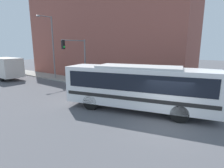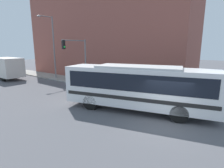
% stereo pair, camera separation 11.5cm
% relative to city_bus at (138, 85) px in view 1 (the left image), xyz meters
% --- Properties ---
extents(ground_plane, '(120.00, 120.00, 0.00)m').
position_rel_city_bus_xyz_m(ground_plane, '(-1.26, -2.40, -1.85)').
color(ground_plane, '#515156').
extents(sidewalk, '(2.89, 70.00, 0.15)m').
position_rel_city_bus_xyz_m(sidewalk, '(4.68, 17.60, -1.77)').
color(sidewalk, gray).
rests_on(sidewalk, ground_plane).
extents(building_facade, '(6.00, 25.75, 12.22)m').
position_rel_city_bus_xyz_m(building_facade, '(9.13, 11.48, 4.26)').
color(building_facade, brown).
rests_on(building_facade, ground_plane).
extents(city_bus, '(5.02, 10.44, 3.17)m').
position_rel_city_bus_xyz_m(city_bus, '(0.00, 0.00, 0.00)').
color(city_bus, white).
rests_on(city_bus, ground_plane).
extents(delivery_truck, '(2.45, 7.00, 2.98)m').
position_rel_city_bus_xyz_m(delivery_truck, '(-0.15, 21.04, -0.22)').
color(delivery_truck, silver).
rests_on(delivery_truck, ground_plane).
extents(fire_hydrant, '(0.22, 0.29, 0.75)m').
position_rel_city_bus_xyz_m(fire_hydrant, '(3.84, -0.13, -1.33)').
color(fire_hydrant, gold).
rests_on(fire_hydrant, sidewalk).
extents(traffic_light_pole, '(3.28, 0.35, 5.11)m').
position_rel_city_bus_xyz_m(traffic_light_pole, '(2.85, 9.20, 1.82)').
color(traffic_light_pole, slate).
rests_on(traffic_light_pole, sidewalk).
extents(parking_meter, '(0.14, 0.14, 1.29)m').
position_rel_city_bus_xyz_m(parking_meter, '(3.84, 7.86, -0.82)').
color(parking_meter, slate).
rests_on(parking_meter, sidewalk).
extents(street_lamp, '(2.23, 0.28, 8.22)m').
position_rel_city_bus_xyz_m(street_lamp, '(3.84, 15.39, 3.07)').
color(street_lamp, slate).
rests_on(street_lamp, sidewalk).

